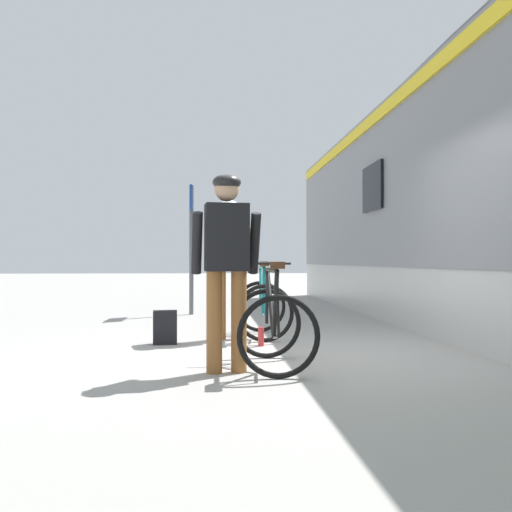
% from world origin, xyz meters
% --- Properties ---
extents(ground_plane, '(80.00, 80.00, 0.00)m').
position_xyz_m(ground_plane, '(0.00, 0.00, 0.00)').
color(ground_plane, '#A09E99').
extents(cyclist_near_in_olive, '(0.62, 0.33, 1.76)m').
position_xyz_m(cyclist_near_in_olive, '(-0.91, 1.34, 1.05)').
color(cyclist_near_in_olive, '#935B2D').
rests_on(cyclist_near_in_olive, ground).
extents(cyclist_far_in_dark, '(0.63, 0.35, 1.76)m').
position_xyz_m(cyclist_far_in_dark, '(-1.01, -0.82, 1.05)').
color(cyclist_far_in_dark, '#935B2D').
rests_on(cyclist_far_in_dark, ground).
extents(bicycle_near_teal, '(0.75, 1.09, 0.99)m').
position_xyz_m(bicycle_near_teal, '(-0.46, 1.53, 0.40)').
color(bicycle_near_teal, black).
rests_on(bicycle_near_teal, ground).
extents(bicycle_far_black, '(0.71, 1.08, 0.99)m').
position_xyz_m(bicycle_far_black, '(-0.58, -0.63, 0.40)').
color(bicycle_far_black, black).
rests_on(bicycle_far_black, ground).
extents(backpack_on_platform, '(0.29, 0.20, 0.40)m').
position_xyz_m(backpack_on_platform, '(-1.68, 0.97, 0.20)').
color(backpack_on_platform, black).
rests_on(backpack_on_platform, ground).
extents(water_bottle_near_the_bikes, '(0.07, 0.07, 0.22)m').
position_xyz_m(water_bottle_near_the_bikes, '(-0.56, 0.72, 0.11)').
color(water_bottle_near_the_bikes, red).
rests_on(water_bottle_near_the_bikes, ground).
extents(platform_sign_post, '(0.08, 0.70, 2.40)m').
position_xyz_m(platform_sign_post, '(-1.48, 4.74, 1.62)').
color(platform_sign_post, '#595B60').
rests_on(platform_sign_post, ground).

